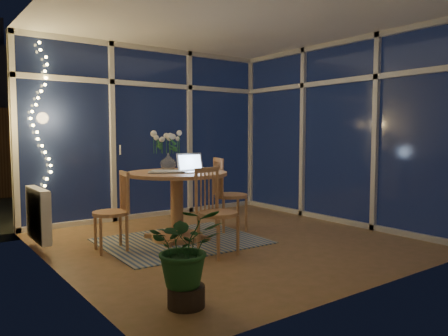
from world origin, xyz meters
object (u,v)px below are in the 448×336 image
(chair_left, at_px, (111,211))
(chair_right, at_px, (231,194))
(laptop, at_px, (195,162))
(potted_plant, at_px, (186,257))
(chair_front, at_px, (218,211))
(flower_vase, at_px, (168,162))
(dining_table, at_px, (177,206))

(chair_left, relative_size, chair_right, 0.90)
(laptop, bearing_deg, potted_plant, -121.27)
(chair_right, xyz_separation_m, chair_front, (-0.82, -0.86, -0.02))
(chair_left, height_order, chair_right, chair_right)
(chair_left, height_order, potted_plant, chair_left)
(chair_front, xyz_separation_m, flower_vase, (0.04, 1.15, 0.46))
(flower_vase, bearing_deg, potted_plant, -115.78)
(chair_front, distance_m, flower_vase, 1.24)
(dining_table, distance_m, chair_front, 0.84)
(chair_left, xyz_separation_m, chair_front, (0.85, -0.83, 0.03))
(laptop, bearing_deg, flower_vase, 104.40)
(dining_table, relative_size, chair_left, 1.37)
(chair_right, distance_m, flower_vase, 0.94)
(chair_front, relative_size, laptop, 2.78)
(chair_right, height_order, chair_front, chair_right)
(chair_front, height_order, potted_plant, chair_front)
(chair_left, distance_m, chair_right, 1.67)
(chair_left, xyz_separation_m, laptop, (0.99, -0.15, 0.51))
(dining_table, relative_size, flower_vase, 5.77)
(chair_left, xyz_separation_m, flower_vase, (0.90, 0.32, 0.49))
(laptop, distance_m, potted_plant, 2.10)
(chair_right, relative_size, chair_front, 1.05)
(chair_left, distance_m, chair_front, 1.19)
(chair_right, bearing_deg, dining_table, 109.38)
(potted_plant, bearing_deg, chair_front, 44.98)
(dining_table, xyz_separation_m, laptop, (0.16, -0.16, 0.54))
(chair_right, bearing_deg, potted_plant, 153.31)
(chair_left, distance_m, potted_plant, 1.83)
(dining_table, xyz_separation_m, flower_vase, (0.06, 0.32, 0.52))
(chair_right, xyz_separation_m, flower_vase, (-0.78, 0.29, 0.44))
(chair_left, xyz_separation_m, chair_right, (1.67, 0.03, 0.05))
(chair_front, height_order, laptop, laptop)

